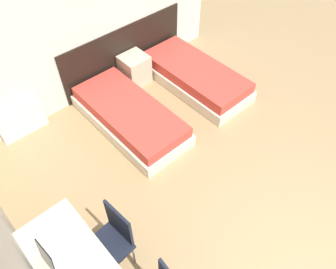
# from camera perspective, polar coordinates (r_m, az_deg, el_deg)

# --- Properties ---
(wall_back) EXTENTS (5.33, 0.05, 2.70)m
(wall_back) POSITION_cam_1_polar(r_m,az_deg,el_deg) (5.25, -15.69, 18.33)
(wall_back) COLOR silver
(wall_back) RESTS_ON ground_plane
(headboard_panel) EXTENTS (2.49, 0.03, 0.98)m
(headboard_panel) POSITION_cam_1_polar(r_m,az_deg,el_deg) (5.99, -7.50, 13.96)
(headboard_panel) COLOR black
(headboard_panel) RESTS_ON ground_plane
(bed_near_window) EXTENTS (0.93, 2.02, 0.38)m
(bed_near_window) POSITION_cam_1_polar(r_m,az_deg,el_deg) (5.20, -6.68, 3.23)
(bed_near_window) COLOR beige
(bed_near_window) RESTS_ON ground_plane
(bed_near_door) EXTENTS (0.93, 2.02, 0.38)m
(bed_near_door) POSITION_cam_1_polar(r_m,az_deg,el_deg) (5.92, 4.77, 10.04)
(bed_near_door) COLOR beige
(bed_near_door) RESTS_ON ground_plane
(nightstand) EXTENTS (0.45, 0.43, 0.53)m
(nightstand) POSITION_cam_1_polar(r_m,az_deg,el_deg) (5.95, -5.82, 11.23)
(nightstand) COLOR beige
(nightstand) RESTS_ON ground_plane
(radiator) EXTENTS (0.71, 0.12, 0.47)m
(radiator) POSITION_cam_1_polar(r_m,az_deg,el_deg) (5.48, -24.05, 2.03)
(radiator) COLOR silver
(radiator) RESTS_ON ground_plane
(chair_near_laptop) EXTENTS (0.46, 0.46, 0.97)m
(chair_near_laptop) POSITION_cam_1_polar(r_m,az_deg,el_deg) (3.69, -9.73, -17.56)
(chair_near_laptop) COLOR black
(chair_near_laptop) RESTS_ON ground_plane
(laptop) EXTENTS (0.36, 0.27, 0.35)m
(laptop) POSITION_cam_1_polar(r_m,az_deg,el_deg) (3.41, -18.58, -19.24)
(laptop) COLOR silver
(laptop) RESTS_ON desk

